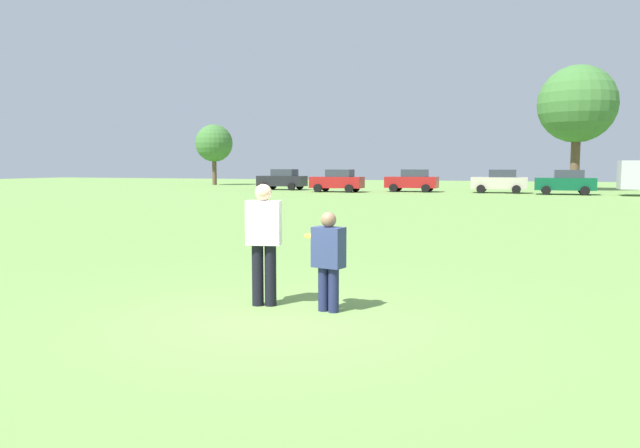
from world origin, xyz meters
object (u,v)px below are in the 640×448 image
at_px(player_thrower, 264,237).
at_px(traffic_cone, 328,236).
at_px(player_defender, 329,257).
at_px(parked_car_center, 412,180).
at_px(parked_car_near_left, 283,179).
at_px(parked_car_mid_right, 500,181).
at_px(parked_car_near_right, 566,182).
at_px(parked_car_mid_left, 338,181).
at_px(frisbee, 314,236).

xyz_separation_m(player_thrower, traffic_cone, (-1.50, 6.97, -0.81)).
distance_m(player_defender, traffic_cone, 7.46).
height_order(player_thrower, parked_car_center, player_thrower).
distance_m(parked_car_near_left, parked_car_mid_right, 18.47).
bearing_deg(parked_car_near_right, parked_car_near_left, 177.82).
xyz_separation_m(player_thrower, player_defender, (1.04, -0.01, -0.23)).
bearing_deg(traffic_cone, parked_car_center, 98.27).
relative_size(player_thrower, traffic_cone, 3.82).
bearing_deg(parked_car_mid_left, parked_car_center, 24.39).
height_order(player_thrower, parked_car_mid_left, player_thrower).
xyz_separation_m(parked_car_mid_right, parked_car_near_right, (4.73, -1.04, 0.00)).
bearing_deg(parked_car_near_right, parked_car_mid_left, -174.35).
bearing_deg(parked_car_near_left, parked_car_mid_right, 0.48).
relative_size(player_defender, parked_car_center, 0.34).
height_order(player_defender, parked_car_near_right, parked_car_near_right).
xyz_separation_m(player_defender, parked_car_near_left, (-19.05, 40.76, 0.12)).
distance_m(parked_car_mid_left, parked_car_near_right, 17.24).
bearing_deg(parked_car_center, player_thrower, -81.06).
relative_size(traffic_cone, parked_car_near_left, 0.11).
distance_m(traffic_cone, parked_car_mid_right, 33.99).
xyz_separation_m(player_defender, traffic_cone, (-2.54, 6.99, -0.58)).
distance_m(frisbee, parked_car_mid_left, 40.14).
bearing_deg(parked_car_near_right, player_defender, -95.93).
xyz_separation_m(traffic_cone, parked_car_near_right, (6.68, 32.89, 0.69)).
bearing_deg(parked_car_mid_left, parked_car_near_right, 5.65).
relative_size(parked_car_center, parked_car_near_right, 1.00).
xyz_separation_m(player_defender, parked_car_near_right, (4.14, 39.88, 0.12)).
bearing_deg(parked_car_center, frisbee, -79.99).
height_order(player_defender, parked_car_center, parked_car_center).
bearing_deg(parked_car_mid_left, traffic_cone, -71.43).
relative_size(player_defender, parked_car_near_right, 0.34).
distance_m(player_defender, parked_car_mid_right, 40.92).
height_order(player_thrower, parked_car_mid_right, player_thrower).
bearing_deg(parked_car_mid_right, parked_car_center, -178.31).
relative_size(traffic_cone, parked_car_mid_left, 0.11).
distance_m(parked_car_mid_left, parked_car_mid_right, 12.73).
height_order(player_defender, parked_car_mid_left, parked_car_mid_left).
xyz_separation_m(frisbee, parked_car_near_right, (4.42, 39.76, -0.16)).
distance_m(parked_car_mid_left, parked_car_center, 6.13).
bearing_deg(parked_car_mid_left, player_defender, -71.17).
height_order(player_defender, parked_car_mid_right, parked_car_mid_right).
distance_m(parked_car_center, parked_car_mid_right, 6.86).
bearing_deg(parked_car_mid_right, parked_car_near_left, -179.52).
relative_size(frisbee, parked_car_near_right, 0.06).
height_order(player_thrower, traffic_cone, player_thrower).
relative_size(player_thrower, parked_car_center, 0.43).
distance_m(frisbee, traffic_cone, 7.28).
height_order(parked_car_near_left, parked_car_near_right, same).
xyz_separation_m(frisbee, parked_car_center, (-7.16, 40.59, -0.16)).
xyz_separation_m(player_thrower, parked_car_near_right, (5.18, 39.86, -0.11)).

